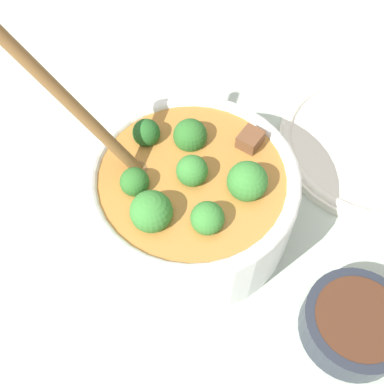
{
  "coord_description": "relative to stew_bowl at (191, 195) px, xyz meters",
  "views": [
    {
      "loc": [
        0.26,
        -0.1,
        0.5
      ],
      "look_at": [
        0.0,
        0.0,
        0.06
      ],
      "focal_mm": 45.0,
      "sensor_mm": 36.0,
      "label": 1
    }
  ],
  "objects": [
    {
      "name": "condiment_bowl",
      "position": [
        0.18,
        0.11,
        -0.04
      ],
      "size": [
        0.11,
        0.11,
        0.04
      ],
      "color": "#232833",
      "rests_on": "ground_plane"
    },
    {
      "name": "ground_plane",
      "position": [
        0.0,
        0.0,
        -0.06
      ],
      "size": [
        4.0,
        4.0,
        0.0
      ],
      "primitive_type": "plane",
      "color": "#ADBCAD"
    },
    {
      "name": "empty_plate",
      "position": [
        -0.02,
        0.26,
        -0.05
      ],
      "size": [
        0.24,
        0.24,
        0.02
      ],
      "color": "silver",
      "rests_on": "ground_plane"
    },
    {
      "name": "stew_bowl",
      "position": [
        0.0,
        0.0,
        0.0
      ],
      "size": [
        0.22,
        0.26,
        0.27
      ],
      "color": "white",
      "rests_on": "ground_plane"
    }
  ]
}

